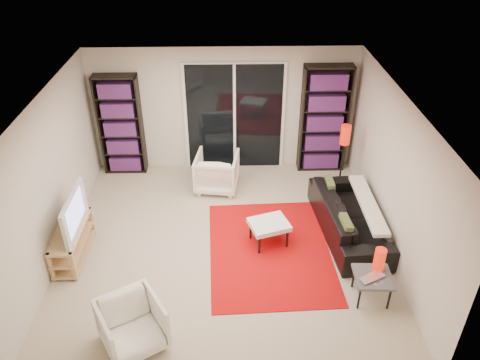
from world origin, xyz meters
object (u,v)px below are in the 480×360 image
tv_stand (73,242)px  floor_lamp (344,142)px  ottoman (269,225)px  side_table (373,278)px  bookshelf_left (121,125)px  sofa (349,217)px  armchair_back (217,172)px  armchair_front (132,325)px  bookshelf_right (324,119)px

tv_stand → floor_lamp: size_ratio=0.89×
tv_stand → ottoman: size_ratio=1.66×
tv_stand → side_table: tv_stand is taller
ottoman → side_table: bearing=-42.8°
bookshelf_left → sofa: bearing=-27.9°
bookshelf_left → floor_lamp: size_ratio=1.50×
armchair_back → bookshelf_left: bearing=-12.9°
bookshelf_left → armchair_front: (0.85, -4.21, -0.65)m
bookshelf_left → side_table: (3.94, -3.52, -0.62)m
sofa → armchair_back: bearing=51.9°
armchair_back → ottoman: armchair_back is taller
tv_stand → armchair_front: (1.18, -1.66, 0.07)m
floor_lamp → bookshelf_left: bearing=168.9°
ottoman → floor_lamp: bearing=46.9°
armchair_back → ottoman: size_ratio=1.10×
ottoman → side_table: same height
bookshelf_left → floor_lamp: bearing=-11.1°
tv_stand → armchair_front: 2.04m
armchair_front → floor_lamp: size_ratio=0.56×
armchair_back → side_table: bearing=135.4°
bookshelf_right → armchair_front: 5.22m
side_table → ottoman: bearing=137.2°
side_table → armchair_front: bearing=-167.5°
tv_stand → ottoman: bearing=4.3°
sofa → armchair_front: armchair_front is taller
sofa → ottoman: 1.32m
sofa → side_table: size_ratio=4.08×
floor_lamp → armchair_back: bearing=177.6°
ottoman → armchair_back: bearing=117.2°
sofa → side_table: (-0.01, -1.43, 0.05)m
tv_stand → armchair_front: bearing=-54.7°
side_table → tv_stand: bearing=167.1°
armchair_back → floor_lamp: (2.26, -0.10, 0.63)m
bookshelf_right → ottoman: (-1.21, -2.32, -0.70)m
bookshelf_right → armchair_back: bookshelf_right is taller
bookshelf_right → tv_stand: (-4.18, -2.54, -0.79)m
ottoman → bookshelf_left: bearing=138.7°
floor_lamp → bookshelf_right: bearing=105.6°
bookshelf_right → ottoman: size_ratio=3.01×
armchair_front → floor_lamp: 4.74m
sofa → floor_lamp: floor_lamp is taller
bookshelf_left → armchair_back: (1.81, -0.70, -0.62)m
bookshelf_left → bookshelf_right: size_ratio=0.93×
side_table → armchair_back: bearing=127.1°
sofa → armchair_back: (-2.14, 1.39, 0.04)m
side_table → sofa: bearing=89.8°
tv_stand → ottoman: (2.97, 0.22, 0.08)m
sofa → ottoman: (-1.30, -0.23, 0.04)m
bookshelf_left → side_table: size_ratio=3.80×
armchair_front → ottoman: (1.80, 1.89, 0.02)m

